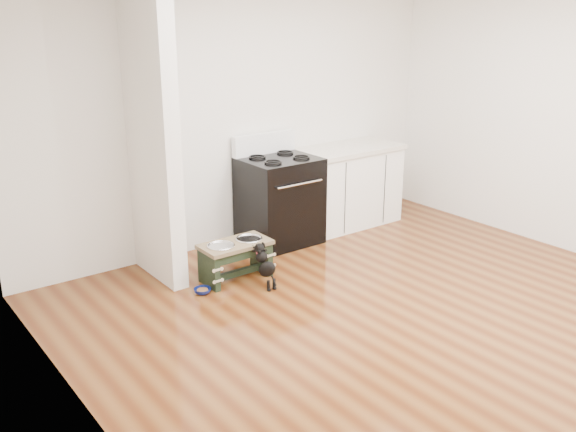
# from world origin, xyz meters

# --- Properties ---
(ground) EXTENTS (5.00, 5.00, 0.00)m
(ground) POSITION_xyz_m (0.00, 0.00, 0.00)
(ground) COLOR #4C220D
(ground) RESTS_ON ground
(room_shell) EXTENTS (5.00, 5.00, 5.00)m
(room_shell) POSITION_xyz_m (0.00, 0.00, 1.62)
(room_shell) COLOR silver
(room_shell) RESTS_ON ground
(partition_wall) EXTENTS (0.15, 0.80, 2.70)m
(partition_wall) POSITION_xyz_m (-1.18, 2.10, 1.35)
(partition_wall) COLOR silver
(partition_wall) RESTS_ON ground
(oven_range) EXTENTS (0.76, 0.69, 1.14)m
(oven_range) POSITION_xyz_m (0.25, 2.16, 0.48)
(oven_range) COLOR black
(oven_range) RESTS_ON ground
(cabinet_run) EXTENTS (1.24, 0.64, 0.91)m
(cabinet_run) POSITION_xyz_m (1.23, 2.18, 0.45)
(cabinet_run) COLOR white
(cabinet_run) RESTS_ON ground
(dog_feeder) EXTENTS (0.65, 0.35, 0.37)m
(dog_feeder) POSITION_xyz_m (-0.65, 1.61, 0.26)
(dog_feeder) COLOR black
(dog_feeder) RESTS_ON ground
(puppy) EXTENTS (0.11, 0.34, 0.40)m
(puppy) POSITION_xyz_m (-0.54, 1.30, 0.22)
(puppy) COLOR black
(puppy) RESTS_ON ground
(floor_bowl) EXTENTS (0.20, 0.20, 0.05)m
(floor_bowl) POSITION_xyz_m (-1.07, 1.51, 0.02)
(floor_bowl) COLOR #0C1654
(floor_bowl) RESTS_ON ground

